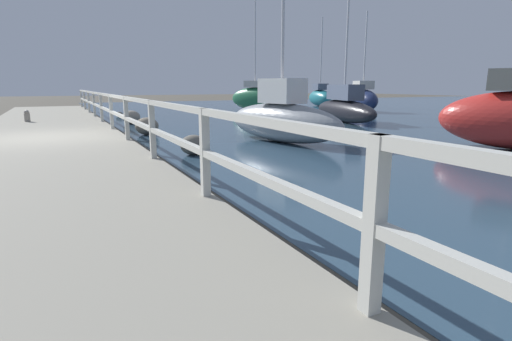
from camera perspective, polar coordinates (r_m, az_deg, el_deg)
The scene contains 13 objects.
ground_plane at distance 12.09m, azimuth -27.68°, elevation 2.92°, with size 120.00×120.00×0.00m, color #4C473D.
dock_walkway at distance 12.07m, azimuth -27.75°, elevation 3.56°, with size 3.95×36.00×0.28m.
railing at distance 12.10m, azimuth -19.17°, elevation 8.49°, with size 0.10×32.50×1.09m.
boulder_water_edge at distance 14.00m, azimuth -15.32°, elevation 6.14°, with size 0.78×0.70×0.58m.
boulder_mid_strip at distance 18.30m, azimuth -17.39°, elevation 7.29°, with size 0.76×0.68×0.57m.
boulder_near_dock at distance 22.52m, azimuth -18.96°, elevation 7.61°, with size 0.37×0.34×0.28m.
boulder_far_strip at distance 9.66m, azimuth -8.92°, elevation 3.63°, with size 0.64×0.58×0.48m.
mooring_bollard at distance 17.65m, azimuth -29.90°, elevation 6.77°, with size 0.21×0.21×0.44m.
sailboat_gray at distance 11.73m, azimuth 3.71°, elevation 7.43°, with size 2.04×4.74×7.03m.
sailboat_teal at distance 33.24m, azimuth 9.12°, elevation 10.38°, with size 2.26×4.12×6.84m.
sailboat_navy at distance 26.36m, azimuth 14.98°, elevation 9.83°, with size 2.47×3.83×6.02m.
sailboat_green at distance 27.06m, azimuth -0.12°, elevation 10.41°, with size 2.56×4.15×8.41m.
sailboat_black at distance 18.77m, azimuth 12.45°, elevation 8.83°, with size 2.63×6.02×7.71m.
Camera 1 is at (0.27, -11.97, 1.63)m, focal length 28.00 mm.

